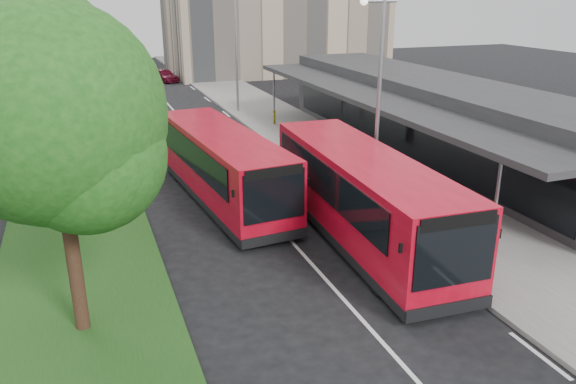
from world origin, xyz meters
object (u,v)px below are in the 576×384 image
(bus_main, at_px, (363,198))
(car_near, at_px, (165,75))
(bus_second, at_px, (223,166))
(lamp_post_far, at_px, (235,46))
(tree_near, at_px, (54,129))
(tree_far, at_px, (61,40))
(lamp_post_near, at_px, (377,92))
(bollard, at_px, (274,117))
(car_far, at_px, (131,70))
(tree_mid, at_px, (59,66))
(litter_bin, at_px, (325,142))

(bus_main, xyz_separation_m, car_near, (-0.77, 39.11, -0.97))
(bus_main, distance_m, bus_second, 6.57)
(car_near, bearing_deg, lamp_post_far, -101.02)
(tree_near, bearing_deg, tree_far, 90.00)
(lamp_post_near, bearing_deg, tree_near, -156.03)
(lamp_post_near, xyz_separation_m, bollard, (1.16, 15.17, -4.12))
(tree_near, height_order, car_far, tree_near)
(lamp_post_near, height_order, car_near, lamp_post_near)
(lamp_post_near, relative_size, car_near, 2.17)
(tree_far, height_order, lamp_post_far, tree_far)
(tree_near, height_order, tree_mid, tree_mid)
(bus_main, height_order, car_near, bus_main)
(tree_far, bearing_deg, bus_second, -70.11)
(tree_mid, bearing_deg, bus_second, -34.98)
(litter_bin, bearing_deg, lamp_post_near, -101.36)
(lamp_post_far, distance_m, bollard, 6.45)
(bus_second, height_order, car_far, bus_second)
(bollard, xyz_separation_m, car_near, (-3.72, 21.39, 0.03))
(tree_near, xyz_separation_m, lamp_post_far, (11.13, 24.95, -0.62))
(tree_mid, height_order, bus_main, tree_mid)
(tree_mid, distance_m, car_near, 31.09)
(tree_mid, relative_size, bollard, 9.23)
(tree_far, relative_size, lamp_post_far, 1.05)
(lamp_post_far, relative_size, bus_main, 0.72)
(tree_mid, height_order, bus_second, tree_mid)
(tree_far, xyz_separation_m, bus_second, (5.81, -16.07, -3.94))
(tree_near, distance_m, bus_main, 10.35)
(car_near, xyz_separation_m, car_far, (-2.62, 5.34, -0.06))
(lamp_post_near, bearing_deg, lamp_post_far, 90.00)
(lamp_post_far, bearing_deg, bollard, -76.48)
(tree_far, distance_m, lamp_post_near, 22.08)
(bus_second, bearing_deg, car_far, 84.64)
(tree_near, height_order, bus_second, tree_near)
(tree_mid, relative_size, tree_far, 0.98)
(tree_far, height_order, bus_second, tree_far)
(tree_far, relative_size, car_near, 2.29)
(tree_near, xyz_separation_m, bus_second, (5.81, 7.93, -3.83))
(bus_main, height_order, litter_bin, bus_main)
(car_far, bearing_deg, tree_near, -96.88)
(bus_main, distance_m, litter_bin, 11.45)
(tree_near, relative_size, litter_bin, 9.98)
(car_near, bearing_deg, car_far, 96.34)
(lamp_post_far, distance_m, car_near, 17.25)
(lamp_post_far, height_order, bollard, lamp_post_far)
(lamp_post_near, height_order, lamp_post_far, same)
(bus_second, relative_size, litter_bin, 12.74)
(bollard, height_order, car_far, car_far)
(lamp_post_far, height_order, bus_second, lamp_post_far)
(bollard, bearing_deg, lamp_post_far, 103.52)
(lamp_post_near, distance_m, bus_second, 6.89)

